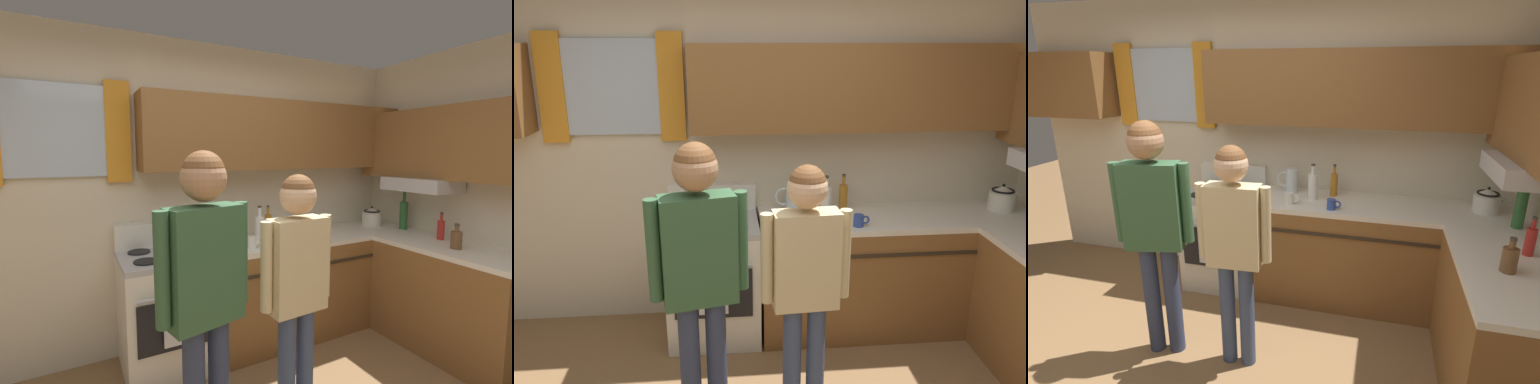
% 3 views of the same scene
% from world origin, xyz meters
% --- Properties ---
extents(back_wall_unit, '(4.60, 0.42, 2.60)m').
position_xyz_m(back_wall_unit, '(0.08, 1.82, 1.50)').
color(back_wall_unit, beige).
rests_on(back_wall_unit, ground).
extents(kitchen_counter_run, '(2.13, 1.78, 0.90)m').
position_xyz_m(kitchen_counter_run, '(1.50, 1.23, 0.45)').
color(kitchen_counter_run, brown).
rests_on(kitchen_counter_run, ground).
extents(stove_oven, '(0.66, 0.67, 1.10)m').
position_xyz_m(stove_oven, '(-0.18, 1.54, 0.47)').
color(stove_oven, silver).
rests_on(stove_oven, ground).
extents(bottle_milk_white, '(0.08, 0.08, 0.31)m').
position_xyz_m(bottle_milk_white, '(0.65, 1.55, 1.02)').
color(bottle_milk_white, white).
rests_on(bottle_milk_white, kitchen_counter_run).
extents(bottle_oil_amber, '(0.06, 0.06, 0.29)m').
position_xyz_m(bottle_oil_amber, '(0.82, 1.69, 1.01)').
color(bottle_oil_amber, '#B27223').
rests_on(bottle_oil_amber, kitchen_counter_run).
extents(mug_cobalt_blue, '(0.11, 0.07, 0.08)m').
position_xyz_m(mug_cobalt_blue, '(0.85, 1.34, 0.94)').
color(mug_cobalt_blue, '#2D479E').
rests_on(mug_cobalt_blue, kitchen_counter_run).
extents(mug_ceramic_white, '(0.13, 0.08, 0.09)m').
position_xyz_m(mug_ceramic_white, '(0.49, 1.38, 0.95)').
color(mug_ceramic_white, white).
rests_on(mug_ceramic_white, kitchen_counter_run).
extents(stovetop_kettle, '(0.27, 0.20, 0.21)m').
position_xyz_m(stovetop_kettle, '(2.03, 1.59, 1.00)').
color(stovetop_kettle, silver).
rests_on(stovetop_kettle, kitchen_counter_run).
extents(water_pitcher, '(0.19, 0.11, 0.22)m').
position_xyz_m(water_pitcher, '(0.42, 1.69, 1.01)').
color(water_pitcher, silver).
rests_on(water_pitcher, kitchen_counter_run).
extents(adult_left, '(0.51, 0.24, 1.68)m').
position_xyz_m(adult_left, '(-0.22, 0.51, 1.06)').
color(adult_left, '#2D3856').
rests_on(adult_left, ground).
extents(adult_in_plaid, '(0.48, 0.21, 1.55)m').
position_xyz_m(adult_in_plaid, '(0.34, 0.53, 0.97)').
color(adult_in_plaid, '#38476B').
rests_on(adult_in_plaid, ground).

